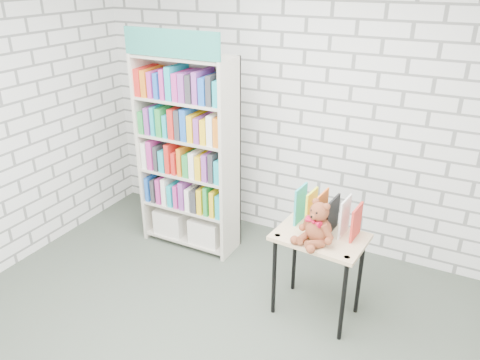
% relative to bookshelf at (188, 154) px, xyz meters
% --- Properties ---
extents(ground, '(4.50, 4.50, 0.00)m').
position_rel_bookshelf_xyz_m(ground, '(0.92, -1.36, -1.00)').
color(ground, '#41493E').
rests_on(ground, ground).
extents(room_shell, '(4.52, 4.02, 2.81)m').
position_rel_bookshelf_xyz_m(room_shell, '(0.92, -1.36, 0.78)').
color(room_shell, silver).
rests_on(room_shell, ground).
extents(bookshelf, '(0.98, 0.38, 2.20)m').
position_rel_bookshelf_xyz_m(bookshelf, '(0.00, 0.00, 0.00)').
color(bookshelf, beige).
rests_on(bookshelf, ground).
extents(display_table, '(0.74, 0.54, 0.76)m').
position_rel_bookshelf_xyz_m(display_table, '(1.54, -0.49, -0.35)').
color(display_table, tan).
rests_on(display_table, ground).
extents(table_books, '(0.51, 0.26, 0.29)m').
position_rel_bookshelf_xyz_m(table_books, '(1.55, -0.37, -0.10)').
color(table_books, '#28AAAE').
rests_on(table_books, display_table).
extents(teddy_bear, '(0.32, 0.31, 0.34)m').
position_rel_bookshelf_xyz_m(teddy_bear, '(1.53, -0.59, -0.11)').
color(teddy_bear, brown).
rests_on(teddy_bear, display_table).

